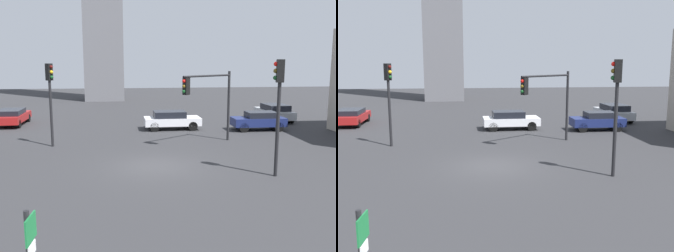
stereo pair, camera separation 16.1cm
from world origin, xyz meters
TOP-DOWN VIEW (x-y plane):
  - ground_plane at (0.00, 0.00)m, footprint 108.60×108.60m
  - traffic_light_0 at (5.27, -2.28)m, footprint 0.49×0.39m
  - traffic_light_1 at (-5.88, 5.16)m, footprint 0.48×0.45m
  - traffic_light_2 at (3.61, 4.60)m, footprint 3.52×2.52m
  - car_0 at (2.09, 10.18)m, footprint 4.27×1.97m
  - car_1 at (-10.59, 13.60)m, footprint 2.14×4.70m
  - car_3 at (8.58, 9.04)m, footprint 3.93×1.74m
  - car_4 at (11.54, 13.35)m, footprint 2.08×4.66m

SIDE VIEW (x-z plane):
  - ground_plane at x=0.00m, z-range 0.00..0.00m
  - car_1 at x=-10.59m, z-range 0.06..1.36m
  - car_0 at x=2.09m, z-range 0.05..1.45m
  - car_3 at x=8.58m, z-range 0.05..1.45m
  - car_4 at x=11.54m, z-range 0.04..1.49m
  - traffic_light_2 at x=3.61m, z-range 1.01..5.53m
  - traffic_light_1 at x=-5.88m, z-range 1.00..6.03m
  - traffic_light_0 at x=5.27m, z-range 1.03..6.29m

